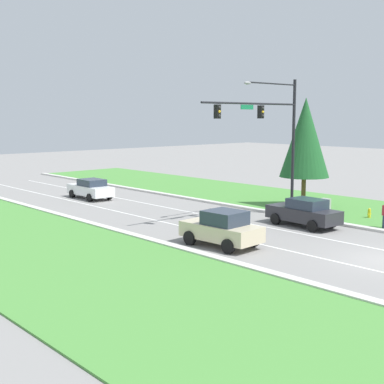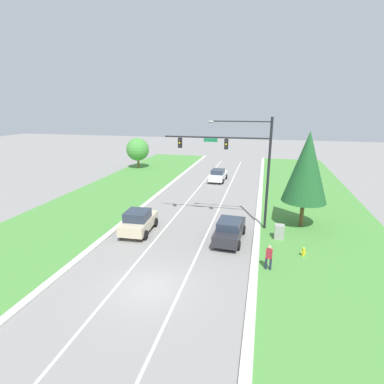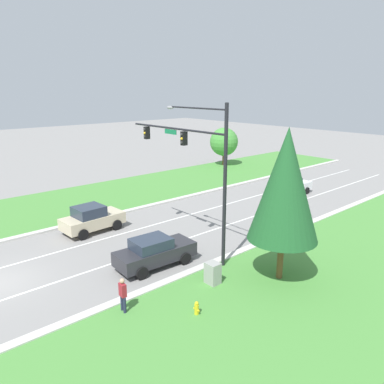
{
  "view_description": "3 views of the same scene",
  "coord_description": "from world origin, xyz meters",
  "px_view_note": "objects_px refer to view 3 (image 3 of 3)",
  "views": [
    {
      "loc": [
        -22.68,
        -11.72,
        6.6
      ],
      "look_at": [
        1.77,
        15.2,
        1.44
      ],
      "focal_mm": 50.0,
      "sensor_mm": 36.0,
      "label": 1
    },
    {
      "loc": [
        5.78,
        -13.55,
        9.77
      ],
      "look_at": [
        -0.8,
        13.65,
        1.69
      ],
      "focal_mm": 28.0,
      "sensor_mm": 36.0,
      "label": 2
    },
    {
      "loc": [
        19.52,
        -3.84,
        9.65
      ],
      "look_at": [
        -0.4,
        13.52,
        2.34
      ],
      "focal_mm": 35.0,
      "sensor_mm": 36.0,
      "label": 3
    }
  ],
  "objects_px": {
    "utility_cabinet": "(213,274)",
    "pedestrian": "(123,294)",
    "conifer_near_right_tree": "(285,185)",
    "traffic_signal_mast": "(196,156)",
    "white_sedan": "(290,186)",
    "oak_near_left_tree": "(224,142)",
    "champagne_sedan": "(92,219)",
    "charcoal_sedan": "(155,252)",
    "fire_hydrant": "(197,309)"
  },
  "relations": [
    {
      "from": "traffic_signal_mast",
      "to": "white_sedan",
      "type": "relative_size",
      "value": 1.95
    },
    {
      "from": "fire_hydrant",
      "to": "conifer_near_right_tree",
      "type": "height_order",
      "value": "conifer_near_right_tree"
    },
    {
      "from": "charcoal_sedan",
      "to": "oak_near_left_tree",
      "type": "bearing_deg",
      "value": 129.72
    },
    {
      "from": "traffic_signal_mast",
      "to": "pedestrian",
      "type": "relative_size",
      "value": 5.32
    },
    {
      "from": "charcoal_sedan",
      "to": "oak_near_left_tree",
      "type": "relative_size",
      "value": 0.95
    },
    {
      "from": "champagne_sedan",
      "to": "fire_hydrant",
      "type": "relative_size",
      "value": 6.18
    },
    {
      "from": "white_sedan",
      "to": "fire_hydrant",
      "type": "bearing_deg",
      "value": -64.38
    },
    {
      "from": "pedestrian",
      "to": "conifer_near_right_tree",
      "type": "distance_m",
      "value": 9.22
    },
    {
      "from": "traffic_signal_mast",
      "to": "utility_cabinet",
      "type": "xyz_separation_m",
      "value": [
        3.38,
        -1.85,
        -5.35
      ]
    },
    {
      "from": "champagne_sedan",
      "to": "fire_hydrant",
      "type": "height_order",
      "value": "champagne_sedan"
    },
    {
      "from": "pedestrian",
      "to": "conifer_near_right_tree",
      "type": "relative_size",
      "value": 0.21
    },
    {
      "from": "fire_hydrant",
      "to": "utility_cabinet",
      "type": "bearing_deg",
      "value": 121.63
    },
    {
      "from": "conifer_near_right_tree",
      "to": "charcoal_sedan",
      "type": "bearing_deg",
      "value": -143.58
    },
    {
      "from": "pedestrian",
      "to": "oak_near_left_tree",
      "type": "relative_size",
      "value": 0.35
    },
    {
      "from": "traffic_signal_mast",
      "to": "utility_cabinet",
      "type": "relative_size",
      "value": 7.5
    },
    {
      "from": "fire_hydrant",
      "to": "oak_near_left_tree",
      "type": "bearing_deg",
      "value": 132.27
    },
    {
      "from": "champagne_sedan",
      "to": "oak_near_left_tree",
      "type": "xyz_separation_m",
      "value": [
        -10.23,
        23.59,
        2.16
      ]
    },
    {
      "from": "white_sedan",
      "to": "conifer_near_right_tree",
      "type": "distance_m",
      "value": 17.39
    },
    {
      "from": "utility_cabinet",
      "to": "fire_hydrant",
      "type": "distance_m",
      "value": 2.87
    },
    {
      "from": "pedestrian",
      "to": "oak_near_left_tree",
      "type": "bearing_deg",
      "value": -48.25
    },
    {
      "from": "white_sedan",
      "to": "oak_near_left_tree",
      "type": "relative_size",
      "value": 0.94
    },
    {
      "from": "utility_cabinet",
      "to": "conifer_near_right_tree",
      "type": "bearing_deg",
      "value": 58.47
    },
    {
      "from": "charcoal_sedan",
      "to": "utility_cabinet",
      "type": "bearing_deg",
      "value": 18.56
    },
    {
      "from": "conifer_near_right_tree",
      "to": "pedestrian",
      "type": "bearing_deg",
      "value": -108.95
    },
    {
      "from": "utility_cabinet",
      "to": "pedestrian",
      "type": "relative_size",
      "value": 0.71
    },
    {
      "from": "white_sedan",
      "to": "pedestrian",
      "type": "height_order",
      "value": "pedestrian"
    },
    {
      "from": "champagne_sedan",
      "to": "white_sedan",
      "type": "relative_size",
      "value": 0.94
    },
    {
      "from": "utility_cabinet",
      "to": "conifer_near_right_tree",
      "type": "xyz_separation_m",
      "value": [
        1.87,
        3.05,
        4.49
      ]
    },
    {
      "from": "pedestrian",
      "to": "fire_hydrant",
      "type": "bearing_deg",
      "value": -129.96
    },
    {
      "from": "utility_cabinet",
      "to": "conifer_near_right_tree",
      "type": "distance_m",
      "value": 5.74
    },
    {
      "from": "champagne_sedan",
      "to": "oak_near_left_tree",
      "type": "height_order",
      "value": "oak_near_left_tree"
    },
    {
      "from": "oak_near_left_tree",
      "to": "charcoal_sedan",
      "type": "bearing_deg",
      "value": -53.3
    },
    {
      "from": "charcoal_sedan",
      "to": "white_sedan",
      "type": "relative_size",
      "value": 1.01
    },
    {
      "from": "champagne_sedan",
      "to": "charcoal_sedan",
      "type": "relative_size",
      "value": 0.93
    },
    {
      "from": "traffic_signal_mast",
      "to": "conifer_near_right_tree",
      "type": "distance_m",
      "value": 5.45
    },
    {
      "from": "oak_near_left_tree",
      "to": "white_sedan",
      "type": "bearing_deg",
      "value": -20.79
    },
    {
      "from": "white_sedan",
      "to": "utility_cabinet",
      "type": "distance_m",
      "value": 18.68
    },
    {
      "from": "traffic_signal_mast",
      "to": "charcoal_sedan",
      "type": "distance_m",
      "value": 5.84
    },
    {
      "from": "utility_cabinet",
      "to": "fire_hydrant",
      "type": "xyz_separation_m",
      "value": [
        1.5,
        -2.43,
        -0.26
      ]
    },
    {
      "from": "pedestrian",
      "to": "fire_hydrant",
      "type": "relative_size",
      "value": 2.41
    },
    {
      "from": "white_sedan",
      "to": "champagne_sedan",
      "type": "bearing_deg",
      "value": -99.49
    },
    {
      "from": "white_sedan",
      "to": "traffic_signal_mast",
      "type": "bearing_deg",
      "value": -74.16
    },
    {
      "from": "pedestrian",
      "to": "fire_hydrant",
      "type": "distance_m",
      "value": 3.31
    },
    {
      "from": "traffic_signal_mast",
      "to": "pedestrian",
      "type": "xyz_separation_m",
      "value": [
        2.57,
        -6.58,
        -5.01
      ]
    },
    {
      "from": "pedestrian",
      "to": "conifer_near_right_tree",
      "type": "height_order",
      "value": "conifer_near_right_tree"
    },
    {
      "from": "utility_cabinet",
      "to": "champagne_sedan",
      "type": "bearing_deg",
      "value": -173.79
    },
    {
      "from": "pedestrian",
      "to": "champagne_sedan",
      "type": "bearing_deg",
      "value": -14.49
    },
    {
      "from": "utility_cabinet",
      "to": "conifer_near_right_tree",
      "type": "height_order",
      "value": "conifer_near_right_tree"
    },
    {
      "from": "fire_hydrant",
      "to": "oak_near_left_tree",
      "type": "relative_size",
      "value": 0.14
    },
    {
      "from": "traffic_signal_mast",
      "to": "charcoal_sedan",
      "type": "bearing_deg",
      "value": -95.09
    }
  ]
}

